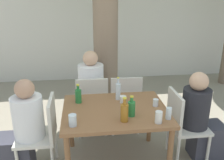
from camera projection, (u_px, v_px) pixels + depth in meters
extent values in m
cube|color=silver|center=(97.00, 20.00, 5.66)|extent=(10.00, 0.08, 2.80)
cylinder|color=#7A6651|center=(106.00, 44.00, 3.84)|extent=(0.38, 0.38, 2.50)
cube|color=brown|center=(115.00, 111.00, 2.89)|extent=(1.20, 0.95, 0.04)
cylinder|color=brown|center=(170.00, 156.00, 2.69)|extent=(0.06, 0.06, 0.70)
cylinder|color=brown|center=(71.00, 124.00, 3.34)|extent=(0.06, 0.06, 0.70)
cylinder|color=brown|center=(150.00, 119.00, 3.47)|extent=(0.06, 0.06, 0.70)
cube|color=beige|center=(36.00, 137.00, 2.88)|extent=(0.44, 0.44, 0.04)
cube|color=beige|center=(52.00, 117.00, 2.82)|extent=(0.04, 0.44, 0.45)
cylinder|color=beige|center=(25.00, 145.00, 3.12)|extent=(0.04, 0.04, 0.42)
cylinder|color=beige|center=(56.00, 143.00, 3.16)|extent=(0.04, 0.04, 0.42)
cube|color=beige|center=(189.00, 127.00, 3.09)|extent=(0.44, 0.44, 0.04)
cube|color=beige|center=(175.00, 110.00, 2.99)|extent=(0.04, 0.44, 0.45)
cylinder|color=beige|center=(208.00, 151.00, 3.01)|extent=(0.04, 0.04, 0.42)
cylinder|color=beige|center=(195.00, 134.00, 3.37)|extent=(0.04, 0.04, 0.42)
cylinder|color=beige|center=(178.00, 153.00, 2.97)|extent=(0.04, 0.04, 0.42)
cylinder|color=beige|center=(167.00, 135.00, 3.32)|extent=(0.04, 0.04, 0.42)
cube|color=beige|center=(92.00, 104.00, 3.70)|extent=(0.44, 0.44, 0.04)
cube|color=beige|center=(92.00, 95.00, 3.43)|extent=(0.44, 0.04, 0.45)
cylinder|color=beige|center=(104.00, 112.00, 3.98)|extent=(0.04, 0.04, 0.42)
cylinder|color=beige|center=(80.00, 113.00, 3.94)|extent=(0.04, 0.04, 0.42)
cylinder|color=beige|center=(106.00, 123.00, 3.62)|extent=(0.04, 0.04, 0.42)
cylinder|color=beige|center=(80.00, 125.00, 3.58)|extent=(0.04, 0.04, 0.42)
cube|color=beige|center=(124.00, 103.00, 3.76)|extent=(0.44, 0.44, 0.04)
cube|color=beige|center=(127.00, 93.00, 3.49)|extent=(0.44, 0.04, 0.45)
cylinder|color=beige|center=(133.00, 110.00, 4.03)|extent=(0.04, 0.04, 0.42)
cylinder|color=beige|center=(110.00, 111.00, 3.99)|extent=(0.04, 0.04, 0.42)
cylinder|color=beige|center=(138.00, 121.00, 3.68)|extent=(0.04, 0.04, 0.42)
cylinder|color=beige|center=(113.00, 123.00, 3.64)|extent=(0.04, 0.04, 0.42)
cube|color=#383842|center=(15.00, 154.00, 2.92)|extent=(0.40, 0.31, 0.46)
cylinder|color=white|center=(28.00, 117.00, 2.79)|extent=(0.34, 0.34, 0.49)
sphere|color=tan|center=(24.00, 89.00, 2.67)|extent=(0.22, 0.22, 0.22)
cube|color=#383842|center=(206.00, 140.00, 3.19)|extent=(0.40, 0.30, 0.46)
cylinder|color=#232328|center=(196.00, 108.00, 3.01)|extent=(0.33, 0.33, 0.48)
sphere|color=tan|center=(199.00, 81.00, 2.89)|extent=(0.22, 0.22, 0.22)
cube|color=#383842|center=(92.00, 109.00, 4.02)|extent=(0.33, 0.40, 0.46)
cylinder|color=white|center=(91.00, 84.00, 3.65)|extent=(0.37, 0.37, 0.57)
sphere|color=tan|center=(90.00, 58.00, 3.52)|extent=(0.22, 0.22, 0.22)
cylinder|color=#287A38|center=(78.00, 96.00, 3.02)|extent=(0.08, 0.08, 0.17)
cylinder|color=#287A38|center=(78.00, 88.00, 2.98)|extent=(0.03, 0.03, 0.06)
cylinder|color=gold|center=(78.00, 85.00, 2.97)|extent=(0.04, 0.04, 0.01)
cylinder|color=#9E661E|center=(124.00, 113.00, 2.59)|extent=(0.08, 0.08, 0.19)
cylinder|color=#9E661E|center=(125.00, 102.00, 2.54)|extent=(0.03, 0.03, 0.07)
cylinder|color=gold|center=(125.00, 98.00, 2.53)|extent=(0.04, 0.04, 0.01)
cylinder|color=#287A38|center=(131.00, 109.00, 2.70)|extent=(0.08, 0.08, 0.17)
cylinder|color=#287A38|center=(132.00, 100.00, 2.67)|extent=(0.03, 0.03, 0.06)
cylinder|color=gold|center=(132.00, 97.00, 2.65)|extent=(0.04, 0.04, 0.01)
cylinder|color=silver|center=(118.00, 92.00, 3.11)|extent=(0.06, 0.06, 0.21)
cylinder|color=silver|center=(118.00, 81.00, 3.06)|extent=(0.02, 0.02, 0.07)
cylinder|color=gold|center=(118.00, 78.00, 3.04)|extent=(0.03, 0.03, 0.01)
cylinder|color=silver|center=(169.00, 113.00, 2.65)|extent=(0.06, 0.06, 0.13)
cylinder|color=silver|center=(123.00, 99.00, 3.03)|extent=(0.08, 0.08, 0.08)
cylinder|color=white|center=(156.00, 103.00, 2.95)|extent=(0.06, 0.06, 0.09)
cylinder|color=silver|center=(73.00, 120.00, 2.51)|extent=(0.08, 0.08, 0.12)
cylinder|color=silver|center=(159.00, 117.00, 2.57)|extent=(0.08, 0.08, 0.13)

